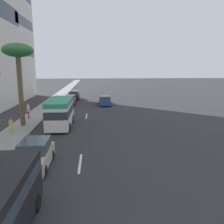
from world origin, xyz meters
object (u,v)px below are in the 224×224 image
car_fourth (70,100)px  minibus_third (60,112)px  car_lead (35,155)px  palm_tree (18,55)px  car_sixth (74,95)px  car_second (105,100)px  pedestrian_near_lamp (28,110)px  pedestrian_mid_block (11,126)px

car_fourth → minibus_third: bearing=1.7°
car_lead → palm_tree: palm_tree is taller
palm_tree → car_sixth: bearing=-10.1°
car_second → pedestrian_near_lamp: pedestrian_near_lamp is taller
car_second → car_sixth: car_sixth is taller
minibus_third → palm_tree: size_ratio=0.79×
car_fourth → car_lead: bearing=0.5°
minibus_third → car_sixth: size_ratio=1.53×
pedestrian_near_lamp → palm_tree: bearing=-83.6°
car_second → minibus_third: 15.32m
minibus_third → car_fourth: (15.02, 0.44, -0.86)m
car_lead → palm_tree: 13.11m
car_second → pedestrian_mid_block: bearing=151.6°
car_sixth → pedestrian_near_lamp: 18.17m
car_lead → palm_tree: size_ratio=0.48×
car_lead → car_sixth: 31.90m
car_second → minibus_third: (-14.30, 5.42, 0.87)m
pedestrian_mid_block → car_second: bearing=55.0°
car_second → palm_tree: (-14.11, 9.45, 6.73)m
car_fourth → pedestrian_near_lamp: bearing=-19.2°
minibus_third → car_sixth: bearing=-179.3°
car_fourth → pedestrian_near_lamp: pedestrian_near_lamp is taller
pedestrian_mid_block → palm_tree: (3.42, -0.05, 6.49)m
car_second → minibus_third: minibus_third is taller
car_sixth → palm_tree: bearing=-10.1°
car_lead → pedestrian_mid_block: size_ratio=2.66×
car_fourth → car_second: bearing=83.0°
car_second → car_fourth: 5.91m
minibus_third → pedestrian_mid_block: minibus_third is taller
car_second → minibus_third: bearing=159.2°
palm_tree → pedestrian_mid_block: bearing=179.2°
car_lead → car_second: size_ratio=0.86×
car_second → car_sixth: 9.13m
palm_tree → minibus_third: bearing=-92.7°
minibus_third → car_second: bearing=159.2°
pedestrian_near_lamp → car_second: bearing=48.2°
pedestrian_near_lamp → pedestrian_mid_block: pedestrian_near_lamp is taller
car_second → pedestrian_near_lamp: (-10.54, 9.78, 0.40)m
car_sixth → pedestrian_near_lamp: pedestrian_near_lamp is taller
car_fourth → car_sixth: size_ratio=1.03×
car_fourth → car_sixth: bearing=178.2°
pedestrian_near_lamp → palm_tree: size_ratio=0.21×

